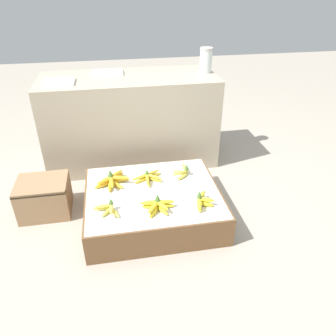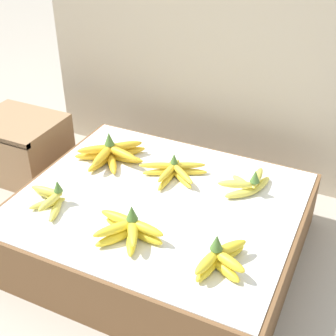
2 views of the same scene
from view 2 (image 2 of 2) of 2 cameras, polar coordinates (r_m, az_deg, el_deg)
The scene contains 10 objects.
ground_plane at distance 1.69m, azimuth -1.06°, elevation -9.81°, with size 10.00×10.00×0.00m, color #A89E8E.
display_platform at distance 1.62m, azimuth -1.10°, elevation -6.98°, with size 0.92×0.78×0.22m.
back_vendor_table at distance 2.21m, azimuth 7.49°, elevation 12.58°, with size 1.47×0.58×0.77m.
wooden_crate at distance 2.11m, azimuth -17.48°, elevation 2.50°, with size 0.35×0.30×0.26m.
banana_bunch_front_left at distance 1.56m, azimuth -14.18°, elevation -3.62°, with size 0.17×0.14×0.09m.
banana_bunch_front_midleft at distance 1.39m, azimuth -4.83°, elevation -7.46°, with size 0.22×0.15×0.11m.
banana_bunch_front_midright at distance 1.30m, azimuth 6.42°, elevation -10.92°, with size 0.13×0.20×0.11m.
banana_bunch_middle_left at distance 1.74m, azimuth -6.92°, elevation 1.74°, with size 0.26×0.24×0.11m.
banana_bunch_middle_midleft at distance 1.65m, azimuth 0.73°, elevation -0.36°, with size 0.23×0.19×0.08m.
banana_bunch_middle_midright at distance 1.60m, azimuth 9.78°, elevation -1.92°, with size 0.15×0.19×0.10m.
Camera 2 is at (0.56, -1.11, 1.15)m, focal length 50.00 mm.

